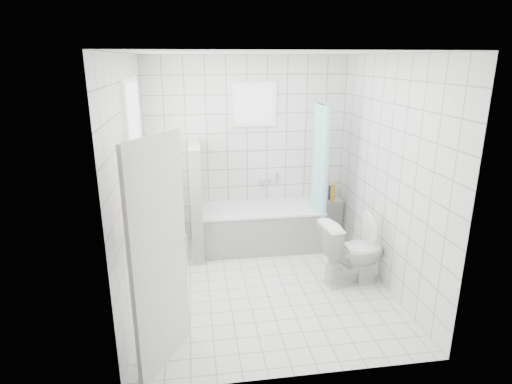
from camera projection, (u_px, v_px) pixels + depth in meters
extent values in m
plane|color=white|center=(265.00, 286.00, 5.00)|extent=(3.00, 3.00, 0.00)
plane|color=white|center=(266.00, 53.00, 4.22)|extent=(3.00, 3.00, 0.00)
cube|color=white|center=(247.00, 151.00, 6.03)|extent=(2.80, 0.02, 2.60)
cube|color=white|center=(299.00, 233.00, 3.19)|extent=(2.80, 0.02, 2.60)
cube|color=white|center=(132.00, 185.00, 4.41)|extent=(0.02, 3.00, 2.60)
cube|color=white|center=(388.00, 174.00, 4.81)|extent=(0.02, 3.00, 2.60)
cube|color=white|center=(137.00, 150.00, 4.61)|extent=(0.01, 0.90, 1.40)
cube|color=white|center=(255.00, 104.00, 5.80)|extent=(0.50, 0.01, 0.50)
cube|color=white|center=(147.00, 214.00, 4.84)|extent=(0.18, 1.02, 0.08)
cube|color=silver|center=(160.00, 257.00, 3.49)|extent=(0.41, 0.73, 2.00)
cube|color=white|center=(261.00, 228.00, 6.00)|extent=(1.63, 0.75, 0.55)
cube|color=white|center=(261.00, 208.00, 5.91)|extent=(1.65, 0.77, 0.03)
cube|color=white|center=(196.00, 200.00, 5.68)|extent=(0.15, 0.85, 1.50)
cube|color=white|center=(327.00, 217.00, 6.39)|extent=(0.40, 0.24, 0.55)
imported|color=white|center=(352.00, 252.00, 4.98)|extent=(0.80, 0.52, 0.78)
cylinder|color=silver|center=(320.00, 102.00, 5.57)|extent=(0.02, 0.80, 0.02)
cube|color=silver|center=(265.00, 182.00, 6.16)|extent=(0.18, 0.06, 0.06)
imported|color=white|center=(147.00, 195.00, 4.91)|extent=(0.14, 0.14, 0.30)
imported|color=pink|center=(143.00, 210.00, 4.43)|extent=(0.13, 0.13, 0.29)
imported|color=white|center=(147.00, 204.00, 4.80)|extent=(0.18, 0.18, 0.18)
cylinder|color=#1928CF|center=(331.00, 192.00, 6.29)|extent=(0.06, 0.06, 0.22)
cylinder|color=gold|center=(333.00, 193.00, 6.18)|extent=(0.06, 0.06, 0.27)
cylinder|color=red|center=(324.00, 193.00, 6.27)|extent=(0.06, 0.06, 0.21)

